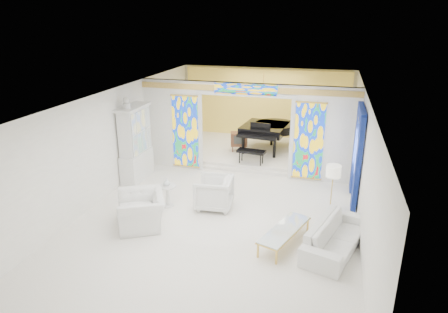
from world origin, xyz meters
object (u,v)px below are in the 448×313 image
(china_cabinet, at_px, (136,144))
(armchair_left, at_px, (141,210))
(grand_piano, at_px, (269,129))
(coffee_table, at_px, (285,230))
(tv_console, at_px, (239,139))
(sofa, at_px, (336,236))
(armchair_right, at_px, (214,193))

(china_cabinet, xyz_separation_m, armchair_left, (1.49, -2.74, -0.76))
(china_cabinet, distance_m, grand_piano, 5.10)
(coffee_table, bearing_deg, tv_console, 112.85)
(armchair_left, xyz_separation_m, tv_console, (1.13, 5.79, 0.23))
(grand_piano, relative_size, tv_console, 4.26)
(sofa, height_order, tv_console, tv_console)
(sofa, xyz_separation_m, grand_piano, (-2.50, 6.14, 0.65))
(armchair_left, xyz_separation_m, coffee_table, (3.55, 0.06, -0.05))
(coffee_table, bearing_deg, sofa, 4.29)
(coffee_table, height_order, tv_console, tv_console)
(armchair_left, distance_m, sofa, 4.67)
(armchair_left, relative_size, sofa, 0.56)
(grand_piano, bearing_deg, armchair_right, -91.91)
(sofa, bearing_deg, grand_piano, 39.61)
(coffee_table, height_order, grand_piano, grand_piano)
(tv_console, bearing_deg, armchair_left, -116.49)
(china_cabinet, bearing_deg, armchair_right, -24.04)
(china_cabinet, bearing_deg, sofa, -22.82)
(armchair_left, bearing_deg, grand_piano, 132.24)
(china_cabinet, xyz_separation_m, armchair_right, (2.95, -1.32, -0.73))
(armchair_right, relative_size, tv_console, 1.36)
(armchair_right, bearing_deg, coffee_table, 51.94)
(armchair_left, height_order, coffee_table, armchair_left)
(armchair_left, height_order, armchair_right, armchair_right)
(sofa, bearing_deg, tv_console, 49.51)
(china_cabinet, bearing_deg, grand_piano, 44.10)
(china_cabinet, bearing_deg, tv_console, 49.35)
(china_cabinet, xyz_separation_m, grand_piano, (3.66, 3.55, -0.19))
(grand_piano, bearing_deg, coffee_table, -71.13)
(armchair_left, bearing_deg, sofa, 63.00)
(armchair_left, xyz_separation_m, armchair_right, (1.46, 1.42, 0.03))
(armchair_left, xyz_separation_m, sofa, (4.67, 0.14, -0.08))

